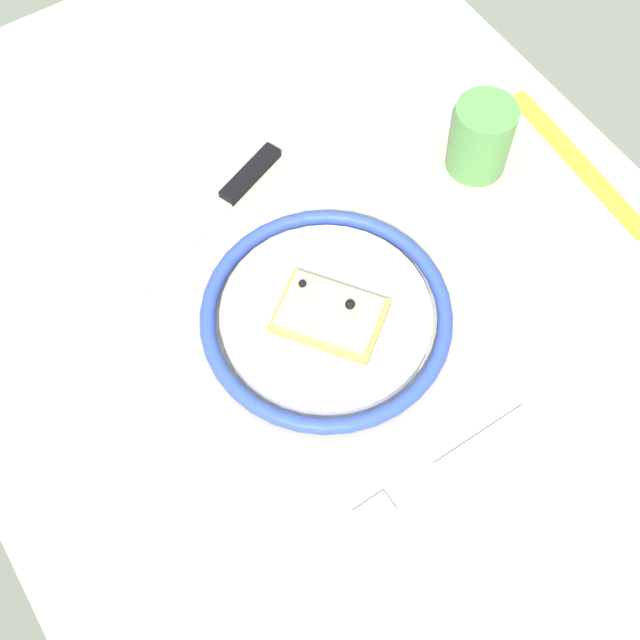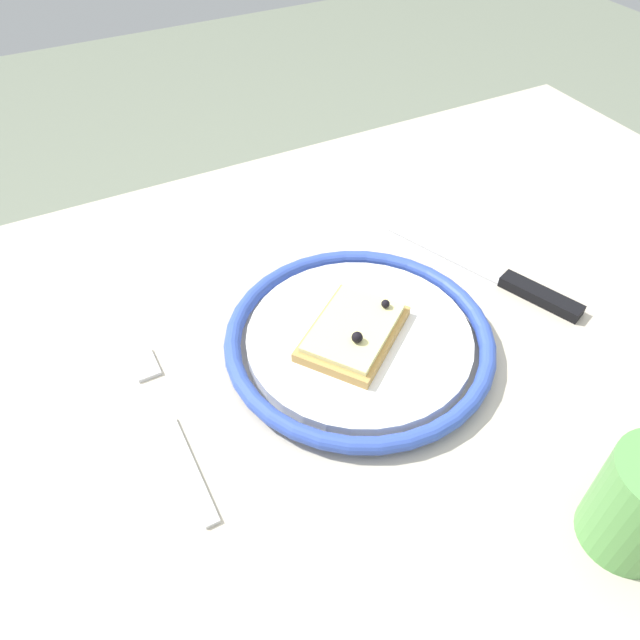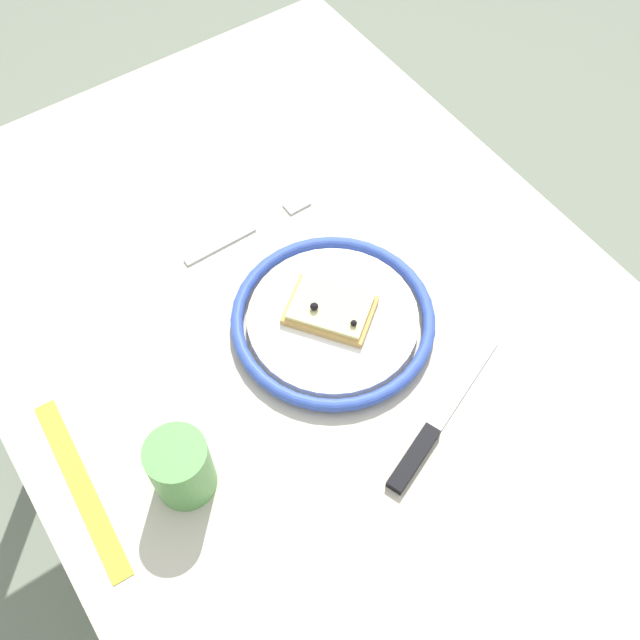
% 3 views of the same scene
% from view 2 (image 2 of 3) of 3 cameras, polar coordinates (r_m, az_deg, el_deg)
% --- Properties ---
extents(ground_plane, '(6.00, 6.00, 0.00)m').
position_cam_2_polar(ground_plane, '(1.21, 2.49, -26.43)').
color(ground_plane, slate).
extents(dining_table, '(1.18, 0.79, 0.70)m').
position_cam_2_polar(dining_table, '(0.64, 4.23, -8.25)').
color(dining_table, '#BCB29E').
rests_on(dining_table, ground_plane).
extents(plate, '(0.26, 0.26, 0.02)m').
position_cam_2_polar(plate, '(0.59, 3.57, -1.89)').
color(plate, white).
rests_on(plate, dining_table).
extents(pizza_slice_near, '(0.13, 0.13, 0.03)m').
position_cam_2_polar(pizza_slice_near, '(0.57, 3.19, -1.09)').
color(pizza_slice_near, tan).
rests_on(pizza_slice_near, plate).
extents(knife, '(0.10, 0.23, 0.01)m').
position_cam_2_polar(knife, '(0.69, 17.81, 3.35)').
color(knife, silver).
rests_on(knife, dining_table).
extents(fork, '(0.02, 0.20, 0.00)m').
position_cam_2_polar(fork, '(0.55, -13.93, -9.75)').
color(fork, silver).
rests_on(fork, dining_table).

